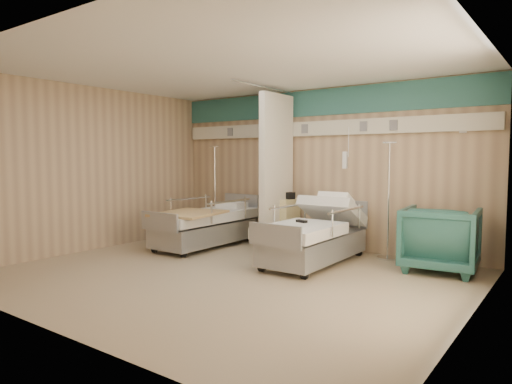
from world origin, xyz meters
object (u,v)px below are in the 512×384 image
bed_right (314,242)px  bedside_cabinet (282,222)px  visitor_armchair (440,239)px  iv_stand_right (388,235)px  bed_left (205,229)px  iv_stand_left (215,219)px

bed_right → bedside_cabinet: bearing=142.0°
visitor_armchair → iv_stand_right: size_ratio=0.55×
bed_right → iv_stand_right: (0.80, 0.95, 0.06)m
bed_left → bedside_cabinet: (1.05, 0.90, 0.11)m
iv_stand_right → bed_right: bearing=-129.9°
visitor_armchair → iv_stand_left: size_ratio=0.55×
bedside_cabinet → iv_stand_right: (1.95, 0.05, -0.05)m
visitor_armchair → iv_stand_left: 4.35m
bed_right → visitor_armchair: (1.67, 0.60, 0.14)m
bed_left → iv_stand_left: 0.96m
bedside_cabinet → iv_stand_left: (-1.53, -0.07, -0.05)m
bedside_cabinet → iv_stand_left: iv_stand_left is taller
bed_left → bedside_cabinet: 1.39m
bed_left → visitor_armchair: size_ratio=2.15×
bed_left → bedside_cabinet: size_ratio=2.54×
visitor_armchair → iv_stand_left: iv_stand_left is taller
bed_right → iv_stand_left: size_ratio=1.19×
bed_right → bed_left: bearing=180.0°
bed_right → bedside_cabinet: 1.46m
bed_left → iv_stand_left: size_ratio=1.19×
bed_right → iv_stand_right: size_ratio=1.18×
bed_right → visitor_armchair: bearing=19.8°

